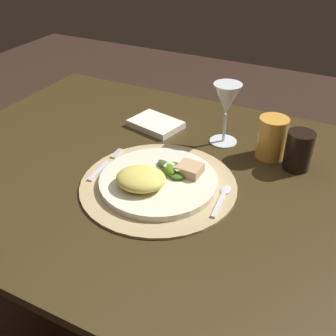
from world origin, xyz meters
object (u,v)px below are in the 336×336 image
(dining_table, at_px, (154,210))
(wine_glass, at_px, (227,102))
(dark_tumbler, at_px, (299,151))
(spoon, at_px, (223,196))
(napkin, at_px, (156,124))
(dinner_plate, at_px, (158,181))
(fork, at_px, (104,166))
(amber_tumbler, at_px, (272,138))

(dining_table, relative_size, wine_glass, 7.01)
(dark_tumbler, bearing_deg, spoon, -120.48)
(dining_table, xyz_separation_m, napkin, (-0.10, 0.20, 0.15))
(spoon, distance_m, dark_tumbler, 0.24)
(dinner_plate, xyz_separation_m, dark_tumbler, (0.27, 0.22, 0.04))
(napkin, relative_size, wine_glass, 0.85)
(dining_table, height_order, fork, fork)
(dinner_plate, relative_size, fork, 1.78)
(dinner_plate, height_order, amber_tumbler, amber_tumbler)
(wine_glass, xyz_separation_m, dark_tumbler, (0.21, -0.04, -0.07))
(spoon, xyz_separation_m, amber_tumbler, (0.05, 0.23, 0.05))
(amber_tumbler, height_order, dark_tumbler, amber_tumbler)
(dinner_plate, distance_m, dark_tumbler, 0.35)
(spoon, bearing_deg, dinner_plate, -172.18)
(spoon, height_order, amber_tumbler, amber_tumbler)
(fork, distance_m, wine_glass, 0.36)
(wine_glass, bearing_deg, napkin, -178.40)
(fork, relative_size, wine_glass, 0.91)
(dining_table, bearing_deg, amber_tumbler, 37.31)
(napkin, bearing_deg, amber_tumbler, -1.71)
(amber_tumbler, bearing_deg, wine_glass, 173.11)
(dining_table, relative_size, amber_tumbler, 10.88)
(dinner_plate, xyz_separation_m, napkin, (-0.15, 0.26, -0.00))
(spoon, bearing_deg, dark_tumbler, 59.52)
(fork, bearing_deg, dinner_plate, -1.24)
(napkin, relative_size, amber_tumbler, 1.32)
(dining_table, height_order, dark_tumbler, dark_tumbler)
(dinner_plate, xyz_separation_m, wine_glass, (0.06, 0.26, 0.11))
(fork, distance_m, dark_tumbler, 0.48)
(dining_table, relative_size, dark_tumbler, 12.03)
(napkin, xyz_separation_m, wine_glass, (0.21, 0.01, 0.11))
(dinner_plate, bearing_deg, dining_table, 129.03)
(fork, distance_m, amber_tumbler, 0.43)
(napkin, bearing_deg, dining_table, -63.89)
(dining_table, relative_size, fork, 7.68)
(spoon, xyz_separation_m, dark_tumbler, (0.12, 0.20, 0.04))
(dining_table, distance_m, fork, 0.19)
(spoon, height_order, wine_glass, wine_glass)
(napkin, distance_m, wine_glass, 0.24)
(wine_glass, relative_size, amber_tumbler, 1.55)
(amber_tumbler, bearing_deg, spoon, -101.31)
(dinner_plate, bearing_deg, amber_tumbler, 51.33)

